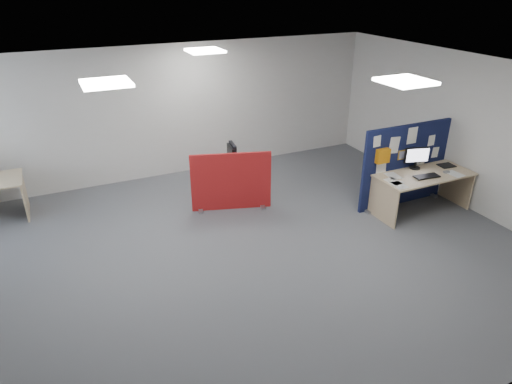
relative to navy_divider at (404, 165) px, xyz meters
name	(u,v)px	position (x,y,z in m)	size (l,w,h in m)	color
floor	(235,254)	(-3.46, -0.31, -0.77)	(9.00, 9.00, 0.00)	#54575C
ceiling	(231,78)	(-3.46, -0.31, 1.93)	(9.00, 7.00, 0.02)	white
wall_back	(169,112)	(-3.46, 3.19, 0.58)	(9.00, 0.02, 2.70)	silver
wall_front	(401,333)	(-3.46, -3.81, 0.58)	(9.00, 0.02, 2.70)	silver
wall_right	(466,132)	(1.04, -0.31, 0.58)	(0.02, 7.00, 2.70)	silver
ceiling_lights	(236,69)	(-3.12, 0.35, 1.90)	(4.10, 4.10, 0.04)	white
navy_divider	(404,165)	(0.00, 0.00, 0.00)	(1.86, 0.30, 1.54)	#0F1738
main_desk	(421,182)	(0.12, -0.35, -0.21)	(1.76, 0.78, 0.73)	tan
monitor_main	(417,157)	(0.15, -0.13, 0.18)	(0.45, 0.19, 0.40)	black
keyboard	(427,176)	(0.06, -0.52, -0.03)	(0.45, 0.18, 0.03)	black
mouse	(446,172)	(0.51, -0.52, -0.03)	(0.10, 0.06, 0.03)	gray
paper_tray	(446,165)	(0.76, -0.28, -0.04)	(0.28, 0.22, 0.01)	black
red_divider	(231,182)	(-2.94, 1.11, -0.25)	(1.40, 0.47, 1.08)	#AB1916
office_chair	(226,168)	(-2.85, 1.60, -0.17)	(0.69, 0.70, 1.06)	black
desk_papers	(411,179)	(-0.25, -0.47, -0.04)	(1.44, 0.71, 0.00)	white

